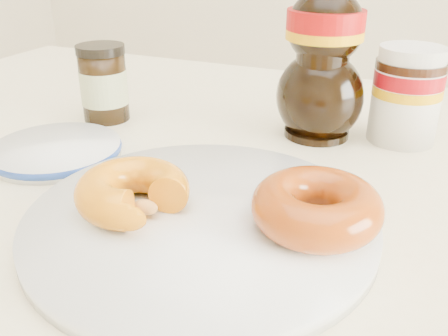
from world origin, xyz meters
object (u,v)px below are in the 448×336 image
at_px(plate, 201,220).
at_px(nutella_jar, 407,91).
at_px(donut_whole, 317,207).
at_px(donut_bitten, 133,191).
at_px(blue_rim_saucer, 56,150).
at_px(dining_table, 298,269).
at_px(dark_jar, 104,84).
at_px(syrup_bottle, 323,53).

bearing_deg(plate, nutella_jar, 63.86).
height_order(donut_whole, nutella_jar, nutella_jar).
distance_m(plate, nutella_jar, 0.31).
relative_size(donut_bitten, nutella_jar, 0.86).
relative_size(plate, blue_rim_saucer, 2.04).
bearing_deg(dining_table, dark_jar, 160.02).
bearing_deg(dining_table, donut_bitten, -140.34).
height_order(plate, nutella_jar, nutella_jar).
bearing_deg(blue_rim_saucer, donut_bitten, -28.47).
distance_m(donut_whole, syrup_bottle, 0.25).
bearing_deg(dark_jar, donut_whole, -28.44).
height_order(donut_bitten, nutella_jar, nutella_jar).
height_order(dining_table, blue_rim_saucer, blue_rim_saucer).
height_order(dining_table, dark_jar, dark_jar).
bearing_deg(dining_table, plate, -128.15).
bearing_deg(dark_jar, blue_rim_saucer, -80.47).
bearing_deg(donut_bitten, nutella_jar, 43.16).
relative_size(nutella_jar, syrup_bottle, 0.55).
bearing_deg(plate, blue_rim_saucer, 161.94).
distance_m(donut_whole, blue_rim_saucer, 0.31).
relative_size(donut_whole, blue_rim_saucer, 0.72).
bearing_deg(syrup_bottle, donut_whole, -76.52).
relative_size(donut_bitten, blue_rim_saucer, 0.67).
relative_size(dining_table, dark_jar, 14.11).
bearing_deg(syrup_bottle, dining_table, -80.08).
bearing_deg(donut_whole, dining_table, 111.54).
xyz_separation_m(donut_whole, dark_jar, (-0.33, 0.18, 0.02)).
xyz_separation_m(donut_whole, blue_rim_saucer, (-0.31, 0.05, -0.03)).
relative_size(plate, nutella_jar, 2.64).
distance_m(syrup_bottle, blue_rim_saucer, 0.32).
distance_m(dining_table, syrup_bottle, 0.25).
distance_m(plate, donut_bitten, 0.06).
distance_m(nutella_jar, dark_jar, 0.38).
relative_size(nutella_jar, blue_rim_saucer, 0.77).
bearing_deg(dining_table, nutella_jar, 70.30).
distance_m(dining_table, plate, 0.14).
bearing_deg(nutella_jar, donut_bitten, -123.18).
bearing_deg(donut_whole, nutella_jar, 80.97).
xyz_separation_m(nutella_jar, syrup_bottle, (-0.10, -0.03, 0.04)).
bearing_deg(dining_table, syrup_bottle, 99.92).
relative_size(donut_whole, nutella_jar, 0.93).
xyz_separation_m(plate, nutella_jar, (0.14, 0.28, 0.05)).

